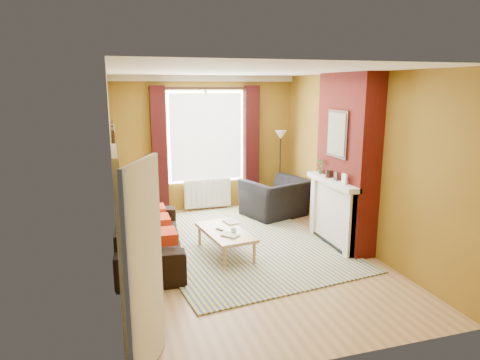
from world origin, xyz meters
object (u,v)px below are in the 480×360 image
Objects in this scene: sofa at (150,236)px; floor_lamp at (280,147)px; armchair at (276,198)px; wicker_stool at (251,205)px; coffee_table at (225,233)px.

floor_lamp is at bearing -50.54° from sofa.
armchair is 1.18m from floor_lamp.
wicker_stool is (2.18, 1.69, -0.15)m from sofa.
armchair is at bearing -29.77° from wicker_stool.
wicker_stool is (1.05, 1.92, -0.16)m from coffee_table.
sofa is at bearing 9.04° from armchair.
floor_lamp is at bearing 25.69° from wicker_stool.
floor_lamp is (0.79, 0.38, 1.12)m from wicker_stool.
sofa is at bearing 160.21° from coffee_table.
coffee_table is at bearing -118.58° from wicker_stool.
armchair is 0.93× the size of coffee_table.
floor_lamp reaches higher than coffee_table.
sofa is 3.74m from floor_lamp.
coffee_table is at bearing -97.13° from sofa.
floor_lamp is at bearing -137.91° from armchair.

